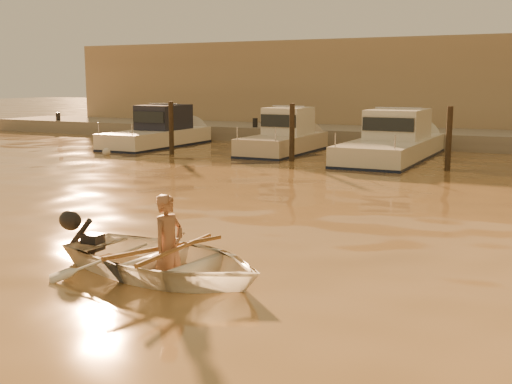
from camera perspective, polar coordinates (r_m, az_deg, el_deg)
The scene contains 17 objects.
ground_plane at distance 7.95m, azimuth 0.55°, elevation -10.46°, with size 160.00×160.00×0.00m, color brown.
dinghy at distance 9.35m, azimuth -8.21°, elevation -6.01°, with size 2.36×3.31×0.69m, color white.
person at distance 9.23m, azimuth -7.78°, elevation -4.78°, with size 0.54×0.36×1.49m, color #936549.
outboard_motor at distance 10.37m, azimuth -14.39°, elevation -4.30°, with size 0.90×0.40×0.70m, color black, non-canonical shape.
oar_port at distance 9.14m, azimuth -7.07°, elevation -5.07°, with size 0.06×0.06×2.10m, color brown.
oar_starboard at distance 9.27m, azimuth -8.01°, elevation -4.88°, with size 0.06×0.06×2.10m, color brown.
moored_boat_0 at distance 27.85m, azimuth -8.84°, elevation 5.31°, with size 2.03×6.55×1.75m, color white, non-canonical shape.
moored_boat_1 at distance 24.93m, azimuth 2.42°, elevation 4.90°, with size 1.89×5.74×1.75m, color beige, non-canonical shape.
moored_boat_2 at distance 23.54m, azimuth 12.02°, elevation 4.41°, with size 2.38×7.95×1.75m, color silver, non-canonical shape.
piling_0 at distance 24.76m, azimuth -7.54°, elevation 5.43°, with size 0.18×0.18×2.20m, color #2D2319.
piling_1 at distance 22.38m, azimuth 3.22°, elevation 5.04°, with size 0.18×0.18×2.20m, color #2D2319.
piling_2 at distance 20.89m, azimuth 16.75°, elevation 4.30°, with size 0.18×0.18×2.20m, color #2D2319.
fender_a at distance 25.04m, azimuth -13.16°, elevation 3.47°, with size 0.30×0.30×0.30m, color silver.
fender_b at distance 23.02m, azimuth 1.00°, elevation 3.19°, with size 0.30×0.30×0.30m, color #D15818.
fender_c at distance 20.66m, azimuth 9.45°, elevation 2.30°, with size 0.30×0.30×0.30m, color silver.
quay at distance 28.52m, azimuth 19.70°, elevation 4.00°, with size 52.00×4.00×1.00m, color gray.
waterfront_building at distance 33.88m, azimuth 21.04°, elevation 8.57°, with size 46.00×7.00×4.80m, color #9E8466.
Camera 1 is at (3.23, -6.72, 2.75)m, focal length 45.00 mm.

